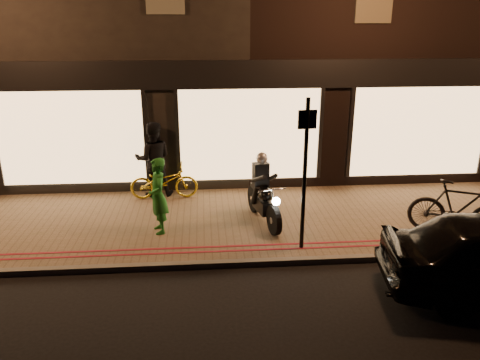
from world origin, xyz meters
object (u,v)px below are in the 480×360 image
object	(u,v)px
bicycle_gold	(164,181)
motorcycle	(263,196)
sign_post	(305,168)
person_green	(158,196)

from	to	relation	value
bicycle_gold	motorcycle	bearing A→B (deg)	-127.28
sign_post	person_green	size ratio (longest dim) A/B	1.83
sign_post	bicycle_gold	bearing A→B (deg)	134.56
sign_post	person_green	xyz separation A→B (m)	(-2.88, 0.97, -0.86)
motorcycle	bicycle_gold	bearing A→B (deg)	131.98
motorcycle	sign_post	bearing A→B (deg)	-77.98
bicycle_gold	person_green	distance (m)	2.03
bicycle_gold	person_green	bearing A→B (deg)	179.28
sign_post	person_green	bearing A→B (deg)	161.31
person_green	motorcycle	bearing A→B (deg)	81.77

